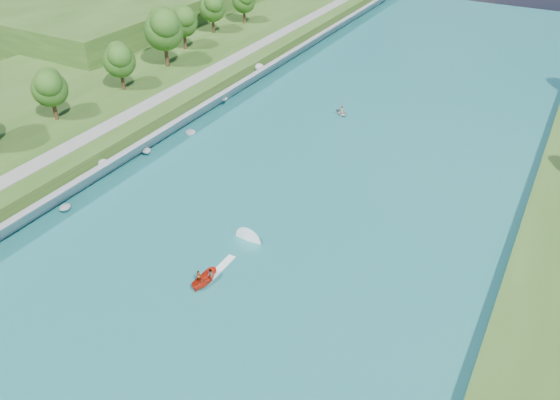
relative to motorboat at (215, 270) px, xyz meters
The scene contains 7 objects.
ground 2.33m from the motorboat, 69.61° to the right, with size 260.00×260.00×0.00m, color #2D5119.
river_water 17.95m from the motorboat, 87.53° to the left, with size 55.00×240.00×0.10m, color #1B6669.
berm_west 52.40m from the motorboat, 160.00° to the left, with size 45.00×240.00×3.50m, color #2D5119.
riprap_bank 30.42m from the motorboat, 145.58° to the left, with size 4.55×236.00×4.19m.
riverside_path 36.55m from the motorboat, 150.54° to the left, with size 3.00×200.00×0.10m, color gray.
motorboat is the anchor object (origin of this frame).
raft 45.77m from the motorboat, 95.94° to the left, with size 3.91×3.90×1.61m.
Camera 1 is at (28.07, -34.60, 40.69)m, focal length 35.00 mm.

